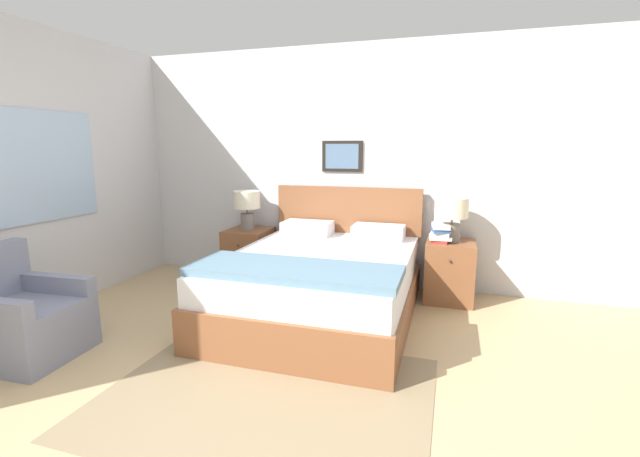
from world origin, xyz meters
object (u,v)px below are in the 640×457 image
Objects in this scene: armchair at (20,320)px; nightstand_near_window at (249,255)px; table_lamp_by_door at (452,213)px; nightstand_by_door at (449,271)px; bed at (321,282)px; table_lamp_near_window at (247,204)px.

armchair is 1.35× the size of nightstand_near_window.
table_lamp_by_door is at bearing -0.08° from nightstand_near_window.
nightstand_by_door is at bearing 122.29° from armchair.
table_lamp_near_window is (-1.11, 0.78, 0.57)m from bed.
table_lamp_near_window is at bearing -179.92° from nightstand_by_door.
table_lamp_near_window is 1.00× the size of table_lamp_by_door.
bed is 4.78× the size of table_lamp_by_door.
nightstand_near_window is at bearing 156.63° from armchair.
armchair is at bearing -144.18° from nightstand_by_door.
table_lamp_by_door is (2.21, 0.00, 0.00)m from table_lamp_near_window.
nightstand_near_window is at bearing 179.92° from table_lamp_by_door.
bed is 3.47× the size of nightstand_by_door.
bed reaches higher than nightstand_near_window.
table_lamp_by_door is (-0.00, -0.00, 0.59)m from nightstand_by_door.
table_lamp_near_window reaches higher than armchair.
nightstand_near_window is 1.38× the size of table_lamp_near_window.
table_lamp_near_window reaches higher than nightstand_by_door.
nightstand_near_window is at bearing 144.56° from bed.
bed reaches higher than nightstand_by_door.
bed is at bearing 122.51° from armchair.
armchair reaches higher than nightstand_by_door.
nightstand_by_door is (2.99, 2.16, 0.02)m from armchair.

